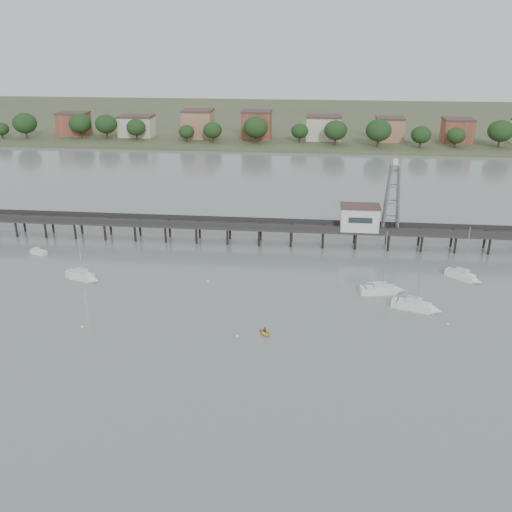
{
  "coord_description": "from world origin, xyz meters",
  "views": [
    {
      "loc": [
        15.07,
        -58.29,
        44.14
      ],
      "look_at": [
        4.52,
        42.0,
        4.0
      ],
      "focal_mm": 40.0,
      "sensor_mm": 36.0,
      "label": 1
    }
  ],
  "objects": [
    {
      "name": "sailboat_b",
      "position": [
        -27.38,
        36.33,
        0.65
      ],
      "size": [
        7.12,
        4.45,
        11.49
      ],
      "rotation": [
        0.0,
        0.0,
        -0.39
      ],
      "color": "white",
      "rests_on": "ground"
    },
    {
      "name": "white_tender",
      "position": [
        -42.42,
        48.3,
        0.43
      ],
      "size": [
        3.86,
        2.61,
        1.39
      ],
      "rotation": [
        0.0,
        0.0,
        -0.35
      ],
      "color": "white",
      "rests_on": "ground"
    },
    {
      "name": "pier_building",
      "position": [
        25.0,
        60.0,
        6.67
      ],
      "size": [
        8.4,
        5.4,
        5.3
      ],
      "color": "silver",
      "rests_on": "ground"
    },
    {
      "name": "sailboat_e",
      "position": [
        44.25,
        43.82,
        0.66
      ],
      "size": [
        6.18,
        5.64,
        10.91
      ],
      "rotation": [
        0.0,
        0.0,
        -0.7
      ],
      "color": "white",
      "rests_on": "ground"
    },
    {
      "name": "yellow_dinghy",
      "position": [
        8.3,
        19.39,
        0.0
      ],
      "size": [
        1.8,
        1.43,
        2.53
      ],
      "primitive_type": "imported",
      "rotation": [
        0.0,
        0.0,
        0.58
      ],
      "color": "yellow",
      "rests_on": "ground"
    },
    {
      "name": "far_shore",
      "position": [
        0.36,
        239.58,
        0.95
      ],
      "size": [
        500.0,
        170.0,
        10.4
      ],
      "color": "#475133",
      "rests_on": "ground"
    },
    {
      "name": "sailboat_c",
      "position": [
        28.61,
        36.44,
        0.65
      ],
      "size": [
        7.7,
        3.48,
        12.36
      ],
      "rotation": [
        0.0,
        0.0,
        0.18
      ],
      "color": "white",
      "rests_on": "ground"
    },
    {
      "name": "pier",
      "position": [
        0.0,
        60.0,
        3.79
      ],
      "size": [
        150.0,
        5.0,
        5.5
      ],
      "color": "#2D2823",
      "rests_on": "ground"
    },
    {
      "name": "dinghy_occupant",
      "position": [
        8.3,
        19.39,
        0.0
      ],
      "size": [
        0.71,
        1.07,
        0.24
      ],
      "primitive_type": "imported",
      "rotation": [
        0.0,
        0.0,
        2.77
      ],
      "color": "black",
      "rests_on": "ground"
    },
    {
      "name": "lattice_tower",
      "position": [
        31.5,
        60.0,
        11.1
      ],
      "size": [
        3.2,
        3.2,
        15.5
      ],
      "color": "slate",
      "rests_on": "ground"
    },
    {
      "name": "mooring_buoys",
      "position": [
        -2.75,
        27.34,
        0.08
      ],
      "size": [
        67.98,
        20.44,
        0.39
      ],
      "color": "#F7EBC0",
      "rests_on": "ground"
    },
    {
      "name": "ground_plane",
      "position": [
        0.0,
        0.0,
        0.0
      ],
      "size": [
        500.0,
        500.0,
        0.0
      ],
      "primitive_type": "plane",
      "color": "slate",
      "rests_on": "ground"
    },
    {
      "name": "sailboat_d",
      "position": [
        33.7,
        30.12,
        0.65
      ],
      "size": [
        7.94,
        4.5,
        12.66
      ],
      "rotation": [
        0.0,
        0.0,
        -0.32
      ],
      "color": "white",
      "rests_on": "ground"
    }
  ]
}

